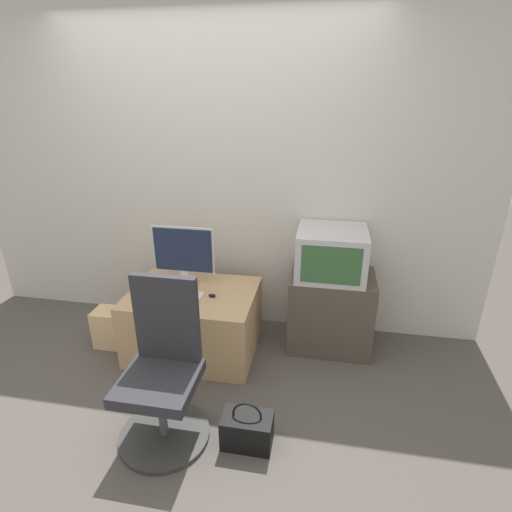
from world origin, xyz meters
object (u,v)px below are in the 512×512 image
Objects in this scene: cardboard_box_lower at (112,328)px; handbag at (247,430)px; keyboard at (180,294)px; crt_tv at (331,253)px; main_monitor at (184,255)px; office_chair at (163,377)px; mouse at (212,296)px.

cardboard_box_lower is 1.51m from handbag.
crt_tv is (1.10, 0.33, 0.28)m from keyboard.
crt_tv reaches higher than main_monitor.
main_monitor is at bearing 125.11° from handbag.
keyboard is at bearing 130.55° from handbag.
keyboard is 1.13× the size of handbag.
handbag is (1.28, -0.79, -0.05)m from cardboard_box_lower.
main_monitor is at bearing 101.54° from office_chair.
keyboard reaches higher than handbag.
mouse is at bearing 118.02° from handbag.
crt_tv is (0.85, 0.32, 0.28)m from mouse.
main_monitor is 1.42× the size of keyboard.
mouse reaches higher than keyboard.
handbag is at bearing -31.54° from cardboard_box_lower.
keyboard is at bearing 102.24° from office_chair.
mouse is 1.00m from handbag.
office_chair reaches higher than crt_tv.
mouse is at bearing -159.60° from crt_tv.
crt_tv is 0.52× the size of office_chair.
main_monitor is 1.07m from office_chair.
main_monitor is 1.39m from handbag.
keyboard is 0.35× the size of office_chair.
cardboard_box_lower is (-0.86, -0.01, -0.37)m from mouse.
main_monitor reaches higher than keyboard.
crt_tv is (1.13, 0.12, 0.05)m from main_monitor.
main_monitor is 0.96× the size of crt_tv.
office_chair is 3.15× the size of cardboard_box_lower.
main_monitor is 0.49× the size of office_chair.
handbag is (0.50, -0.02, -0.30)m from office_chair.
main_monitor reaches higher than mouse.
crt_tv is at bearing 20.40° from mouse.
crt_tv is at bearing 16.94° from keyboard.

